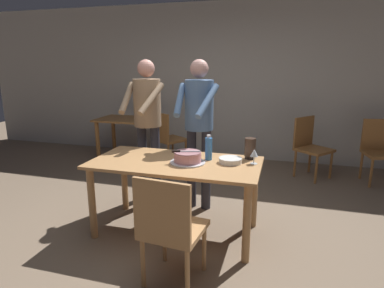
% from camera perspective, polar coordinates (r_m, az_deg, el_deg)
% --- Properties ---
extents(ground_plane, '(14.00, 14.00, 0.00)m').
position_cam_1_polar(ground_plane, '(3.43, -2.79, -15.14)').
color(ground_plane, '#7A6651').
extents(back_wall, '(10.00, 0.12, 2.70)m').
position_cam_1_polar(back_wall, '(5.82, 6.41, 10.79)').
color(back_wall, '#BCB7AD').
rests_on(back_wall, ground_plane).
extents(main_dining_table, '(1.64, 0.81, 0.75)m').
position_cam_1_polar(main_dining_table, '(3.17, -2.93, -5.03)').
color(main_dining_table, tan).
rests_on(main_dining_table, ground_plane).
extents(cake_on_platter, '(0.34, 0.34, 0.11)m').
position_cam_1_polar(cake_on_platter, '(3.07, -0.77, -2.44)').
color(cake_on_platter, silver).
rests_on(cake_on_platter, main_dining_table).
extents(cake_knife, '(0.26, 0.10, 0.02)m').
position_cam_1_polar(cake_knife, '(3.05, -2.13, -1.28)').
color(cake_knife, silver).
rests_on(cake_knife, cake_on_platter).
extents(plate_stack, '(0.22, 0.22, 0.05)m').
position_cam_1_polar(plate_stack, '(3.10, 6.82, -2.90)').
color(plate_stack, white).
rests_on(plate_stack, main_dining_table).
extents(wine_glass_near, '(0.08, 0.08, 0.14)m').
position_cam_1_polar(wine_glass_near, '(3.08, 10.95, -1.64)').
color(wine_glass_near, silver).
rests_on(wine_glass_near, main_dining_table).
extents(water_bottle, '(0.07, 0.07, 0.25)m').
position_cam_1_polar(water_bottle, '(3.16, 2.96, -0.78)').
color(water_bottle, '#387AC6').
rests_on(water_bottle, main_dining_table).
extents(hurricane_lamp, '(0.11, 0.11, 0.21)m').
position_cam_1_polar(hurricane_lamp, '(3.24, 10.23, -0.75)').
color(hurricane_lamp, black).
rests_on(hurricane_lamp, main_dining_table).
extents(person_cutting_cake, '(0.47, 0.56, 1.72)m').
position_cam_1_polar(person_cutting_cake, '(3.62, 1.20, 4.54)').
color(person_cutting_cake, '#2D2D38').
rests_on(person_cutting_cake, ground_plane).
extents(person_standing_beside, '(0.47, 0.56, 1.72)m').
position_cam_1_polar(person_standing_beside, '(3.85, -7.93, 5.01)').
color(person_standing_beside, '#2D2D38').
rests_on(person_standing_beside, ground_plane).
extents(chair_near_side, '(0.48, 0.48, 0.90)m').
position_cam_1_polar(chair_near_side, '(2.48, -3.94, -14.38)').
color(chair_near_side, tan).
rests_on(chair_near_side, ground_plane).
extents(background_table, '(1.00, 0.70, 0.74)m').
position_cam_1_polar(background_table, '(5.79, -11.49, 2.86)').
color(background_table, '#9E6633').
rests_on(background_table, ground_plane).
extents(background_chair_0, '(0.61, 0.61, 0.90)m').
position_cam_1_polar(background_chair_0, '(5.38, -4.48, 1.32)').
color(background_chair_0, '#9E6633').
rests_on(background_chair_0, ground_plane).
extents(background_chair_1, '(0.62, 0.62, 0.90)m').
position_cam_1_polar(background_chair_1, '(5.13, 20.17, -0.14)').
color(background_chair_1, '#9E6633').
rests_on(background_chair_1, ground_plane).
extents(background_chair_2, '(0.50, 0.50, 0.90)m').
position_cam_1_polar(background_chair_2, '(5.31, 30.34, -0.75)').
color(background_chair_2, '#9E6633').
rests_on(background_chair_2, ground_plane).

